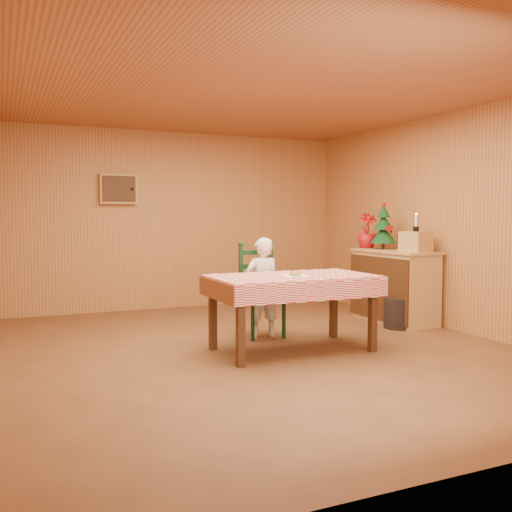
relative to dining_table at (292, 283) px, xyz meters
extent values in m
plane|color=brown|center=(-0.24, 0.15, -0.69)|extent=(6.00, 6.00, 0.00)
cube|color=#C28046|center=(-0.24, 3.15, 0.61)|extent=(5.00, 0.10, 2.60)
cube|color=#C28046|center=(2.26, 0.15, 0.61)|extent=(0.10, 6.00, 2.60)
cube|color=#AA673F|center=(-0.24, 0.15, 1.91)|extent=(5.00, 6.00, 0.10)
cube|color=tan|center=(-1.14, 3.09, 1.06)|extent=(0.52, 0.08, 0.42)
cube|color=#482813|center=(-1.14, 3.05, 1.06)|extent=(0.46, 0.02, 0.36)
sphere|color=black|center=(-0.96, 3.03, 1.06)|extent=(0.04, 0.04, 0.04)
cube|color=#482813|center=(0.00, 0.00, 0.03)|extent=(1.60, 0.90, 0.06)
cube|color=#482813|center=(-0.72, -0.37, -0.34)|extent=(0.07, 0.07, 0.69)
cube|color=#482813|center=(0.72, -0.37, -0.34)|extent=(0.07, 0.07, 0.69)
cube|color=#482813|center=(-0.72, 0.37, -0.34)|extent=(0.07, 0.07, 0.69)
cube|color=#482813|center=(0.72, 0.37, -0.34)|extent=(0.07, 0.07, 0.69)
cube|color=red|center=(0.00, 0.00, 0.07)|extent=(1.64, 0.94, 0.02)
cube|color=red|center=(0.00, -0.47, -0.03)|extent=(1.64, 0.02, 0.18)
cube|color=red|center=(0.00, 0.47, -0.03)|extent=(1.64, 0.02, 0.18)
cube|color=#285526|center=(-0.82, 0.00, -0.03)|extent=(0.02, 0.94, 0.18)
cube|color=#285526|center=(0.82, 0.00, -0.03)|extent=(0.02, 0.94, 0.18)
cube|color=black|center=(0.00, 0.73, -0.26)|extent=(0.44, 0.40, 0.04)
cylinder|color=black|center=(-0.19, 0.56, -0.48)|extent=(0.04, 0.04, 0.41)
cylinder|color=black|center=(0.19, 0.56, -0.48)|extent=(0.04, 0.04, 0.41)
cylinder|color=black|center=(-0.19, 0.90, -0.48)|extent=(0.04, 0.04, 0.41)
cylinder|color=black|center=(0.19, 0.90, -0.48)|extent=(0.04, 0.04, 0.41)
cylinder|color=black|center=(-0.19, 0.90, 0.06)|extent=(0.05, 0.05, 0.60)
sphere|color=black|center=(-0.19, 0.90, 0.36)|extent=(0.06, 0.06, 0.06)
cylinder|color=black|center=(0.19, 0.90, 0.06)|extent=(0.05, 0.05, 0.60)
sphere|color=black|center=(0.19, 0.90, 0.36)|extent=(0.06, 0.06, 0.06)
cube|color=black|center=(0.00, 0.90, -0.06)|extent=(0.38, 0.03, 0.05)
cube|color=black|center=(0.00, 0.90, 0.10)|extent=(0.38, 0.03, 0.05)
cube|color=black|center=(0.00, 0.90, 0.26)|extent=(0.38, 0.03, 0.05)
imported|color=white|center=(0.00, 0.73, -0.13)|extent=(0.41, 0.27, 1.12)
cube|color=white|center=(0.00, -0.05, 0.08)|extent=(0.26, 0.26, 0.00)
torus|color=#BB7F43|center=(0.00, -0.05, 0.10)|extent=(0.13, 0.13, 0.04)
cube|color=tan|center=(1.95, 0.88, -0.24)|extent=(0.50, 1.20, 0.90)
cube|color=tan|center=(1.95, 0.88, 0.23)|extent=(0.54, 1.24, 0.03)
cube|color=#482813|center=(1.69, 0.88, -0.24)|extent=(0.02, 1.20, 0.80)
cube|color=tan|center=(1.95, 0.48, 0.37)|extent=(0.36, 0.36, 0.25)
cylinder|color=#482813|center=(1.95, 1.13, 0.28)|extent=(0.04, 0.04, 0.08)
cone|color=#0C3817|center=(1.95, 1.13, 0.44)|extent=(0.34, 0.34, 0.24)
cone|color=#0C3817|center=(1.95, 1.13, 0.60)|extent=(0.26, 0.26, 0.20)
cone|color=#0C3817|center=(1.95, 1.13, 0.74)|extent=(0.18, 0.18, 0.16)
sphere|color=#AE1014|center=(1.95, 1.13, 0.83)|extent=(0.06, 0.06, 0.06)
cube|color=#AE1014|center=(1.93, 0.98, 0.52)|extent=(0.10, 0.02, 0.06)
sphere|color=#AE1014|center=(2.03, 1.07, 0.47)|extent=(0.04, 0.04, 0.04)
sphere|color=#AE1014|center=(1.88, 1.18, 0.54)|extent=(0.04, 0.04, 0.04)
sphere|color=#AE1014|center=(1.99, 1.22, 0.64)|extent=(0.04, 0.04, 0.04)
imported|color=#AE1014|center=(1.90, 1.43, 0.48)|extent=(0.32, 0.32, 0.48)
cylinder|color=black|center=(1.95, 0.48, 0.52)|extent=(0.07, 0.07, 0.06)
cylinder|color=white|center=(1.95, 0.48, 0.62)|extent=(0.03, 0.03, 0.14)
sphere|color=orange|center=(1.95, 0.48, 0.70)|extent=(0.02, 0.02, 0.02)
cylinder|color=black|center=(1.74, 0.50, -0.50)|extent=(0.42, 0.42, 0.37)
camera|label=1|loc=(-2.67, -5.07, 0.68)|focal=40.00mm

